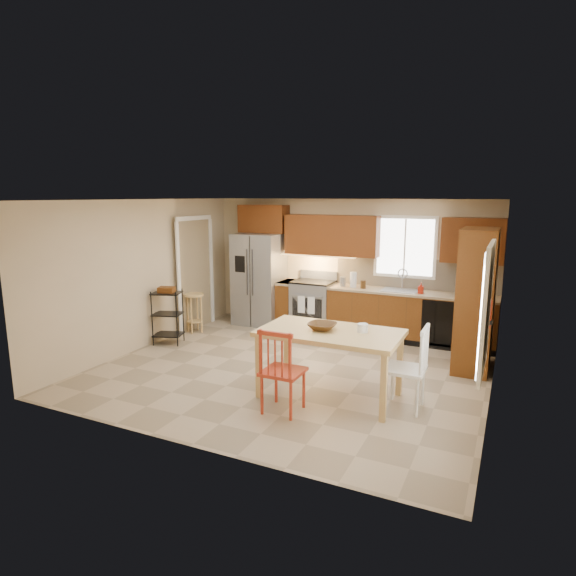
# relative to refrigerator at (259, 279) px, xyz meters

# --- Properties ---
(floor) EXTENTS (5.50, 5.50, 0.00)m
(floor) POSITION_rel_refrigerator_xyz_m (1.70, -2.12, -0.91)
(floor) COLOR tan
(floor) RESTS_ON ground
(ceiling) EXTENTS (5.50, 5.00, 0.02)m
(ceiling) POSITION_rel_refrigerator_xyz_m (1.70, -2.12, 1.59)
(ceiling) COLOR silver
(ceiling) RESTS_ON ground
(wall_back) EXTENTS (5.50, 0.02, 2.50)m
(wall_back) POSITION_rel_refrigerator_xyz_m (1.70, 0.38, 0.34)
(wall_back) COLOR #CCB793
(wall_back) RESTS_ON ground
(wall_front) EXTENTS (5.50, 0.02, 2.50)m
(wall_front) POSITION_rel_refrigerator_xyz_m (1.70, -4.62, 0.34)
(wall_front) COLOR #CCB793
(wall_front) RESTS_ON ground
(wall_left) EXTENTS (0.02, 5.00, 2.50)m
(wall_left) POSITION_rel_refrigerator_xyz_m (-1.05, -2.12, 0.34)
(wall_left) COLOR #CCB793
(wall_left) RESTS_ON ground
(wall_right) EXTENTS (0.02, 5.00, 2.50)m
(wall_right) POSITION_rel_refrigerator_xyz_m (4.45, -2.12, 0.34)
(wall_right) COLOR #CCB793
(wall_right) RESTS_ON ground
(refrigerator) EXTENTS (0.92, 0.75, 1.82)m
(refrigerator) POSITION_rel_refrigerator_xyz_m (0.00, 0.00, 0.00)
(refrigerator) COLOR gray
(refrigerator) RESTS_ON floor
(range_stove) EXTENTS (0.76, 0.63, 0.92)m
(range_stove) POSITION_rel_refrigerator_xyz_m (1.15, 0.06, -0.45)
(range_stove) COLOR gray
(range_stove) RESTS_ON floor
(base_cabinet_narrow) EXTENTS (0.30, 0.60, 0.90)m
(base_cabinet_narrow) POSITION_rel_refrigerator_xyz_m (0.60, 0.08, -0.46)
(base_cabinet_narrow) COLOR #603511
(base_cabinet_narrow) RESTS_ON floor
(base_cabinet_run) EXTENTS (2.92, 0.60, 0.90)m
(base_cabinet_run) POSITION_rel_refrigerator_xyz_m (2.99, 0.08, -0.46)
(base_cabinet_run) COLOR #603511
(base_cabinet_run) RESTS_ON floor
(dishwasher) EXTENTS (0.60, 0.02, 0.78)m
(dishwasher) POSITION_rel_refrigerator_xyz_m (3.55, -0.22, -0.46)
(dishwasher) COLOR black
(dishwasher) RESTS_ON floor
(backsplash) EXTENTS (2.92, 0.03, 0.55)m
(backsplash) POSITION_rel_refrigerator_xyz_m (2.99, 0.36, 0.27)
(backsplash) COLOR beige
(backsplash) RESTS_ON wall_back
(upper_over_fridge) EXTENTS (1.00, 0.35, 0.55)m
(upper_over_fridge) POSITION_rel_refrigerator_xyz_m (0.00, 0.20, 1.19)
(upper_over_fridge) COLOR #643110
(upper_over_fridge) RESTS_ON wall_back
(upper_left_block) EXTENTS (1.80, 0.35, 0.75)m
(upper_left_block) POSITION_rel_refrigerator_xyz_m (1.45, 0.20, 0.92)
(upper_left_block) COLOR #643110
(upper_left_block) RESTS_ON wall_back
(upper_right_block) EXTENTS (1.00, 0.35, 0.75)m
(upper_right_block) POSITION_rel_refrigerator_xyz_m (3.95, 0.20, 0.92)
(upper_right_block) COLOR #643110
(upper_right_block) RESTS_ON wall_back
(window_back) EXTENTS (1.12, 0.04, 1.12)m
(window_back) POSITION_rel_refrigerator_xyz_m (2.80, 0.35, 0.74)
(window_back) COLOR white
(window_back) RESTS_ON wall_back
(sink) EXTENTS (0.62, 0.46, 0.16)m
(sink) POSITION_rel_refrigerator_xyz_m (2.80, 0.08, -0.05)
(sink) COLOR gray
(sink) RESTS_ON base_cabinet_run
(undercab_glow) EXTENTS (1.60, 0.30, 0.01)m
(undercab_glow) POSITION_rel_refrigerator_xyz_m (1.15, 0.17, 0.52)
(undercab_glow) COLOR #FFBF66
(undercab_glow) RESTS_ON wall_back
(soap_bottle) EXTENTS (0.09, 0.09, 0.19)m
(soap_bottle) POSITION_rel_refrigerator_xyz_m (3.18, -0.02, 0.09)
(soap_bottle) COLOR #AA1C0B
(soap_bottle) RESTS_ON base_cabinet_run
(paper_towel) EXTENTS (0.12, 0.12, 0.28)m
(paper_towel) POSITION_rel_refrigerator_xyz_m (1.95, 0.03, 0.13)
(paper_towel) COLOR white
(paper_towel) RESTS_ON base_cabinet_run
(canister_steel) EXTENTS (0.11, 0.11, 0.18)m
(canister_steel) POSITION_rel_refrigerator_xyz_m (1.75, 0.03, 0.08)
(canister_steel) COLOR gray
(canister_steel) RESTS_ON base_cabinet_run
(canister_wood) EXTENTS (0.10, 0.10, 0.14)m
(canister_wood) POSITION_rel_refrigerator_xyz_m (2.15, -0.00, 0.06)
(canister_wood) COLOR #452C12
(canister_wood) RESTS_ON base_cabinet_run
(pantry) EXTENTS (0.50, 0.95, 2.10)m
(pantry) POSITION_rel_refrigerator_xyz_m (4.13, -0.93, 0.14)
(pantry) COLOR #603511
(pantry) RESTS_ON floor
(fire_extinguisher) EXTENTS (0.12, 0.12, 0.36)m
(fire_extinguisher) POSITION_rel_refrigerator_xyz_m (4.33, -1.98, 0.19)
(fire_extinguisher) COLOR #AA1C0B
(fire_extinguisher) RESTS_ON wall_right
(window_right) EXTENTS (0.04, 1.02, 1.32)m
(window_right) POSITION_rel_refrigerator_xyz_m (4.38, -3.27, 0.54)
(window_right) COLOR white
(window_right) RESTS_ON wall_right
(doorway) EXTENTS (0.04, 0.95, 2.10)m
(doorway) POSITION_rel_refrigerator_xyz_m (-0.97, -0.82, 0.14)
(doorway) COLOR #8C7A59
(doorway) RESTS_ON wall_left
(dining_table) EXTENTS (1.77, 1.00, 0.86)m
(dining_table) POSITION_rel_refrigerator_xyz_m (2.56, -2.80, -0.48)
(dining_table) COLOR tan
(dining_table) RESTS_ON floor
(chair_red) EXTENTS (0.49, 0.49, 1.04)m
(chair_red) POSITION_rel_refrigerator_xyz_m (2.21, -3.45, -0.39)
(chair_red) COLOR #AC2F1A
(chair_red) RESTS_ON floor
(chair_white) EXTENTS (0.49, 0.49, 1.04)m
(chair_white) POSITION_rel_refrigerator_xyz_m (3.51, -2.75, -0.39)
(chair_white) COLOR white
(chair_white) RESTS_ON floor
(table_bowl) EXTENTS (0.36, 0.36, 0.09)m
(table_bowl) POSITION_rel_refrigerator_xyz_m (2.45, -2.80, -0.04)
(table_bowl) COLOR #452C12
(table_bowl) RESTS_ON dining_table
(table_jar) EXTENTS (0.15, 0.15, 0.17)m
(table_jar) POSITION_rel_refrigerator_xyz_m (2.94, -2.69, -0.00)
(table_jar) COLOR white
(table_jar) RESTS_ON dining_table
(bar_stool) EXTENTS (0.43, 0.43, 0.74)m
(bar_stool) POSITION_rel_refrigerator_xyz_m (-0.80, -1.10, -0.54)
(bar_stool) COLOR tan
(bar_stool) RESTS_ON floor
(utility_cart) EXTENTS (0.57, 0.50, 0.95)m
(utility_cart) POSITION_rel_refrigerator_xyz_m (-0.80, -1.88, -0.43)
(utility_cart) COLOR black
(utility_cart) RESTS_ON floor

